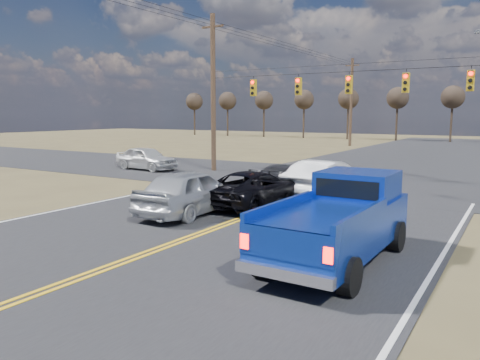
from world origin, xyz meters
The scene contains 12 objects.
ground centered at (0.00, 0.00, 0.00)m, with size 160.00×160.00×0.00m, color brown.
road_main centered at (0.00, 10.00, 0.00)m, with size 14.00×120.00×0.02m, color #28282B.
road_cross centered at (0.00, 18.00, 0.00)m, with size 120.00×12.00×0.02m, color #28282B.
signal_gantry centered at (0.50, 17.79, 5.06)m, with size 19.60×4.83×10.00m.
utility_poles centered at (0.00, 17.00, 5.23)m, with size 19.60×58.32×10.00m.
treeline centered at (0.00, 26.96, 5.70)m, with size 87.00×117.80×7.40m.
pickup_truck centered at (4.59, 3.84, 1.06)m, with size 2.42×5.84×2.18m.
silver_suv centered at (-2.09, 6.45, 0.85)m, with size 2.02×5.02×1.71m, color #B0B3B8.
black_suv centered at (-0.80, 8.97, 0.72)m, with size 2.39×5.18×1.44m, color black.
white_car_queue centered at (0.84, 12.65, 0.82)m, with size 1.74×5.00×1.65m, color white.
dgrey_car_queue centered at (-1.31, 12.90, 0.66)m, with size 1.86×4.57×1.32m, color #2C2C30.
cross_car_west centered at (-13.11, 16.02, 0.78)m, with size 4.59×1.85×1.56m, color silver.
Camera 1 is at (8.43, -7.29, 3.72)m, focal length 35.00 mm.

